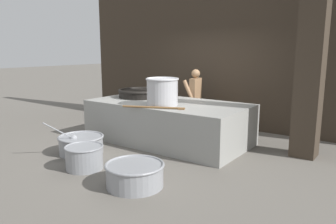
# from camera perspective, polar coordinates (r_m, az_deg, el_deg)

# --- Properties ---
(ground_plane) EXTENTS (60.00, 60.00, 0.00)m
(ground_plane) POSITION_cam_1_polar(r_m,az_deg,el_deg) (7.15, 0.00, -5.06)
(ground_plane) COLOR #666059
(back_wall) EXTENTS (8.34, 0.24, 4.07)m
(back_wall) POSITION_cam_1_polar(r_m,az_deg,el_deg) (8.65, 8.33, 11.27)
(back_wall) COLOR #382D23
(back_wall) RESTS_ON ground_plane
(support_pillar) EXTENTS (0.44, 0.44, 4.07)m
(support_pillar) POSITION_cam_1_polar(r_m,az_deg,el_deg) (6.39, 23.85, 10.63)
(support_pillar) COLOR #382D23
(support_pillar) RESTS_ON ground_plane
(hearth_platform) EXTENTS (3.38, 1.73, 0.86)m
(hearth_platform) POSITION_cam_1_polar(r_m,az_deg,el_deg) (7.04, 0.00, -1.71)
(hearth_platform) COLOR gray
(hearth_platform) RESTS_ON ground_plane
(giant_wok_near) EXTENTS (1.01, 1.01, 0.19)m
(giant_wok_near) POSITION_cam_1_polar(r_m,az_deg,el_deg) (7.68, -4.92, 3.35)
(giant_wok_near) COLOR black
(giant_wok_near) RESTS_ON hearth_platform
(stock_pot) EXTENTS (0.66, 0.66, 0.55)m
(stock_pot) POSITION_cam_1_polar(r_m,az_deg,el_deg) (6.49, -1.00, 3.63)
(stock_pot) COLOR #B7B7BC
(stock_pot) RESTS_ON hearth_platform
(stirring_paddle) EXTENTS (1.14, 0.55, 0.04)m
(stirring_paddle) POSITION_cam_1_polar(r_m,az_deg,el_deg) (6.22, -2.07, 0.79)
(stirring_paddle) COLOR brown
(stirring_paddle) RESTS_ON hearth_platform
(cook) EXTENTS (0.38, 0.57, 1.49)m
(cook) POSITION_cam_1_polar(r_m,az_deg,el_deg) (7.99, 4.74, 2.54)
(cook) COLOR #9E7551
(cook) RESTS_ON ground_plane
(prep_bowl_vegetables) EXTENTS (0.86, 1.09, 0.70)m
(prep_bowl_vegetables) POSITION_cam_1_polar(r_m,az_deg,el_deg) (6.49, -14.90, -5.34)
(prep_bowl_vegetables) COLOR gray
(prep_bowl_vegetables) RESTS_ON ground_plane
(prep_bowl_meat) EXTENTS (0.64, 0.64, 0.39)m
(prep_bowl_meat) POSITION_cam_1_polar(r_m,az_deg,el_deg) (5.65, -14.37, -7.48)
(prep_bowl_meat) COLOR gray
(prep_bowl_meat) RESTS_ON ground_plane
(prep_bowl_extra) EXTENTS (0.87, 0.87, 0.35)m
(prep_bowl_extra) POSITION_cam_1_polar(r_m,az_deg,el_deg) (4.85, -5.80, -10.64)
(prep_bowl_extra) COLOR gray
(prep_bowl_extra) RESTS_ON ground_plane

